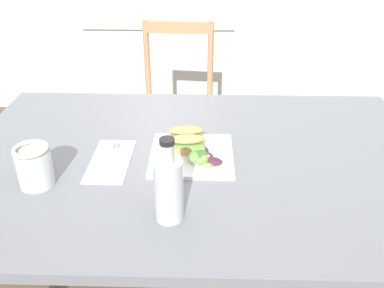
{
  "coord_description": "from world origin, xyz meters",
  "views": [
    {
      "loc": [
        0.03,
        -0.86,
        1.39
      ],
      "look_at": [
        -0.0,
        0.23,
        0.76
      ],
      "focal_mm": 39.08,
      "sensor_mm": 36.0,
      "label": 1
    }
  ],
  "objects_px": {
    "chair_wooden_far": "(177,108)",
    "sandwich_half_back": "(186,135)",
    "plate_lunch": "(192,155)",
    "bottle_cold_brew": "(169,192)",
    "mason_jar_iced_tea": "(35,168)",
    "dining_table": "(196,187)",
    "fork_on_napkin": "(112,156)",
    "sandwich_half_front": "(187,144)"
  },
  "relations": [
    {
      "from": "sandwich_half_back",
      "to": "fork_on_napkin",
      "type": "bearing_deg",
      "value": -159.78
    },
    {
      "from": "plate_lunch",
      "to": "bottle_cold_brew",
      "type": "height_order",
      "value": "bottle_cold_brew"
    },
    {
      "from": "plate_lunch",
      "to": "sandwich_half_back",
      "type": "distance_m",
      "value": 0.07
    },
    {
      "from": "plate_lunch",
      "to": "mason_jar_iced_tea",
      "type": "distance_m",
      "value": 0.44
    },
    {
      "from": "dining_table",
      "to": "plate_lunch",
      "type": "relative_size",
      "value": 5.83
    },
    {
      "from": "dining_table",
      "to": "sandwich_half_front",
      "type": "bearing_deg",
      "value": 162.34
    },
    {
      "from": "chair_wooden_far",
      "to": "sandwich_half_back",
      "type": "bearing_deg",
      "value": -84.26
    },
    {
      "from": "bottle_cold_brew",
      "to": "mason_jar_iced_tea",
      "type": "distance_m",
      "value": 0.38
    },
    {
      "from": "plate_lunch",
      "to": "sandwich_half_front",
      "type": "relative_size",
      "value": 2.3
    },
    {
      "from": "chair_wooden_far",
      "to": "sandwich_half_front",
      "type": "height_order",
      "value": "chair_wooden_far"
    },
    {
      "from": "sandwich_half_front",
      "to": "sandwich_half_back",
      "type": "bearing_deg",
      "value": 95.59
    },
    {
      "from": "chair_wooden_far",
      "to": "fork_on_napkin",
      "type": "xyz_separation_m",
      "value": [
        -0.13,
        -0.98,
        0.3
      ]
    },
    {
      "from": "fork_on_napkin",
      "to": "mason_jar_iced_tea",
      "type": "bearing_deg",
      "value": -141.84
    },
    {
      "from": "sandwich_half_front",
      "to": "chair_wooden_far",
      "type": "bearing_deg",
      "value": 95.73
    },
    {
      "from": "bottle_cold_brew",
      "to": "plate_lunch",
      "type": "bearing_deg",
      "value": 80.81
    },
    {
      "from": "dining_table",
      "to": "mason_jar_iced_tea",
      "type": "relative_size",
      "value": 12.36
    },
    {
      "from": "chair_wooden_far",
      "to": "sandwich_half_front",
      "type": "relative_size",
      "value": 8.26
    },
    {
      "from": "dining_table",
      "to": "plate_lunch",
      "type": "xyz_separation_m",
      "value": [
        -0.01,
        -0.0,
        0.12
      ]
    },
    {
      "from": "chair_wooden_far",
      "to": "plate_lunch",
      "type": "xyz_separation_m",
      "value": [
        0.11,
        -0.96,
        0.3
      ]
    },
    {
      "from": "sandwich_half_front",
      "to": "sandwich_half_back",
      "type": "height_order",
      "value": "same"
    },
    {
      "from": "chair_wooden_far",
      "to": "mason_jar_iced_tea",
      "type": "distance_m",
      "value": 1.2
    },
    {
      "from": "sandwich_half_back",
      "to": "dining_table",
      "type": "bearing_deg",
      "value": -62.56
    },
    {
      "from": "dining_table",
      "to": "fork_on_napkin",
      "type": "xyz_separation_m",
      "value": [
        -0.25,
        -0.02,
        0.12
      ]
    },
    {
      "from": "fork_on_napkin",
      "to": "bottle_cold_brew",
      "type": "relative_size",
      "value": 0.87
    },
    {
      "from": "dining_table",
      "to": "bottle_cold_brew",
      "type": "xyz_separation_m",
      "value": [
        -0.06,
        -0.28,
        0.19
      ]
    },
    {
      "from": "fork_on_napkin",
      "to": "dining_table",
      "type": "bearing_deg",
      "value": 3.78
    },
    {
      "from": "plate_lunch",
      "to": "sandwich_half_front",
      "type": "bearing_deg",
      "value": 140.91
    },
    {
      "from": "dining_table",
      "to": "plate_lunch",
      "type": "height_order",
      "value": "plate_lunch"
    },
    {
      "from": "dining_table",
      "to": "plate_lunch",
      "type": "bearing_deg",
      "value": -174.06
    },
    {
      "from": "sandwich_half_front",
      "to": "sandwich_half_back",
      "type": "xyz_separation_m",
      "value": [
        -0.01,
        0.05,
        0.0
      ]
    },
    {
      "from": "plate_lunch",
      "to": "mason_jar_iced_tea",
      "type": "relative_size",
      "value": 2.12
    },
    {
      "from": "chair_wooden_far",
      "to": "bottle_cold_brew",
      "type": "bearing_deg",
      "value": -87.07
    },
    {
      "from": "fork_on_napkin",
      "to": "bottle_cold_brew",
      "type": "bearing_deg",
      "value": -54.2
    },
    {
      "from": "chair_wooden_far",
      "to": "sandwich_half_front",
      "type": "bearing_deg",
      "value": -84.27
    },
    {
      "from": "sandwich_half_back",
      "to": "bottle_cold_brew",
      "type": "xyz_separation_m",
      "value": [
        -0.03,
        -0.34,
        0.04
      ]
    },
    {
      "from": "plate_lunch",
      "to": "fork_on_napkin",
      "type": "distance_m",
      "value": 0.23
    },
    {
      "from": "sandwich_half_front",
      "to": "dining_table",
      "type": "bearing_deg",
      "value": -17.66
    },
    {
      "from": "bottle_cold_brew",
      "to": "mason_jar_iced_tea",
      "type": "xyz_separation_m",
      "value": [
        -0.36,
        0.13,
        -0.02
      ]
    },
    {
      "from": "dining_table",
      "to": "sandwich_half_back",
      "type": "xyz_separation_m",
      "value": [
        -0.03,
        0.06,
        0.15
      ]
    },
    {
      "from": "chair_wooden_far",
      "to": "bottle_cold_brew",
      "type": "height_order",
      "value": "bottle_cold_brew"
    },
    {
      "from": "plate_lunch",
      "to": "bottle_cold_brew",
      "type": "distance_m",
      "value": 0.29
    },
    {
      "from": "dining_table",
      "to": "mason_jar_iced_tea",
      "type": "distance_m",
      "value": 0.48
    }
  ]
}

